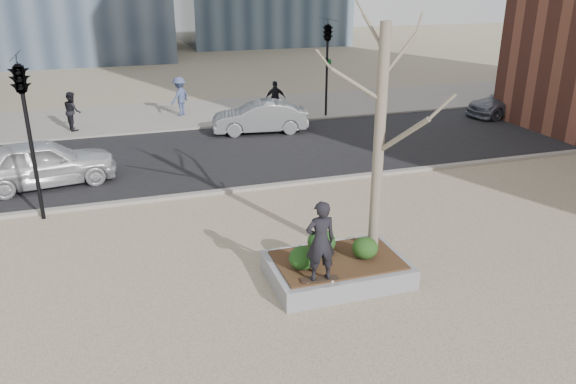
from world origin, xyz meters
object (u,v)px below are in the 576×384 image
object	(u,v)px
skateboard	(320,280)
skateboarder	(320,241)
police_car	(43,163)
planter	(337,270)

from	to	relation	value
skateboard	skateboarder	world-z (taller)	skateboarder
skateboarder	police_car	world-z (taller)	skateboarder
skateboard	skateboarder	bearing A→B (deg)	-172.19
planter	skateboarder	bearing A→B (deg)	-133.76
planter	skateboard	distance (m)	1.05
planter	skateboard	world-z (taller)	skateboard
skateboard	police_car	bearing A→B (deg)	130.76
police_car	skateboard	bearing A→B (deg)	-155.85
skateboard	police_car	xyz separation A→B (m)	(-5.92, 9.13, 0.29)
police_car	planter	bearing A→B (deg)	-150.52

